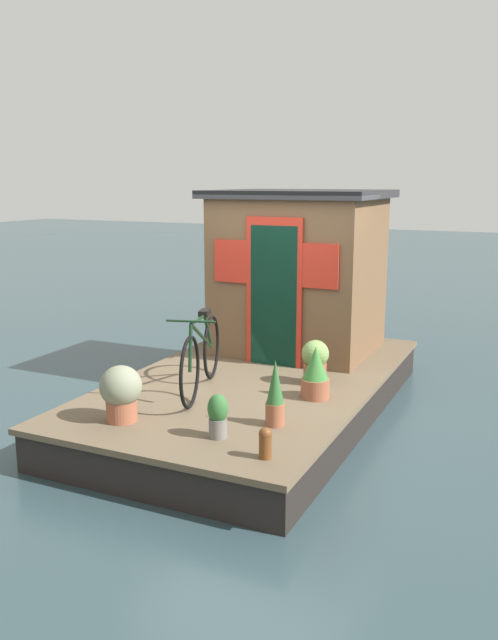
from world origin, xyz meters
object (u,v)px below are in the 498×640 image
Objects in this scene: potted_plant_mint at (315,361)px; potted_plant_geranium at (315,374)px; houseboat_cabin at (299,271)px; potted_plant_sage at (275,394)px; potted_plant_lavender at (218,415)px; bicycle at (201,355)px; mooring_bollard at (265,442)px; potted_plant_fern at (121,391)px.

potted_plant_mint is 0.48m from potted_plant_geranium.
houseboat_cabin is 3.38× the size of potted_plant_sage.
houseboat_cabin is 3.35m from potted_plant_lavender.
potted_plant_sage is at bearing -163.56° from houseboat_cabin.
houseboat_cabin is 2.94m from potted_plant_sage.
houseboat_cabin is at bearing 8.22° from potted_plant_lavender.
houseboat_cabin is 2.26m from bicycle.
bicycle is at bearing 35.20° from potted_plant_lavender.
mooring_bollard is at bearing -112.63° from potted_plant_lavender.
potted_plant_sage is 1.58× the size of potted_plant_lavender.
potted_plant_mint is 1.88× the size of mooring_bollard.
potted_plant_lavender is (-1.07, -0.75, -0.20)m from bicycle.
potted_plant_fern is (-3.23, 0.55, -0.77)m from houseboat_cabin.
potted_plant_lavender is at bearing 163.31° from potted_plant_geranium.
potted_plant_sage is (-0.58, -1.09, -0.10)m from bicycle.
potted_plant_geranium is (-1.82, -0.88, -0.80)m from houseboat_cabin.
potted_plant_sage is (-1.36, -0.09, 0.03)m from potted_plant_mint.
mooring_bollard is (-2.07, -0.30, -0.12)m from potted_plant_mint.
bicycle is at bearing 127.49° from potted_plant_mint.
bicycle is 1.86m from mooring_bollard.
bicycle is 3.14× the size of potted_plant_fern.
bicycle is 3.39× the size of potted_plant_mint.
potted_plant_fern is at bearing 82.24° from mooring_bollard.
houseboat_cabin reaches higher than bicycle.
potted_plant_sage is 0.60m from potted_plant_lavender.
potted_plant_sage is at bearing 175.24° from potted_plant_geranium.
potted_plant_mint is 2.10m from mooring_bollard.
mooring_bollard is (-0.23, -0.56, -0.06)m from potted_plant_lavender.
bicycle is at bearing -13.30° from potted_plant_fern.
potted_plant_sage is at bearing -69.60° from potted_plant_fern.
bicycle reaches higher than potted_plant_lavender.
potted_plant_fern reaches higher than potted_plant_lavender.
potted_plant_geranium is at bearing 4.94° from mooring_bollard.
mooring_bollard is (-0.72, -0.21, -0.16)m from potted_plant_sage.
potted_plant_sage reaches higher than potted_plant_geranium.
potted_plant_sage is at bearing 16.68° from mooring_bollard.
potted_plant_fern is 1.59m from mooring_bollard.
bicycle is 1.12m from potted_plant_fern.
potted_plant_geranium reaches higher than potted_plant_fern.
potted_plant_fern is (-1.09, 0.26, -0.11)m from bicycle.
houseboat_cabin is 5.33× the size of potted_plant_lavender.
houseboat_cabin reaches higher than potted_plant_mint.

